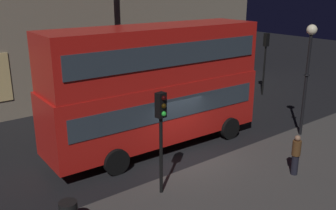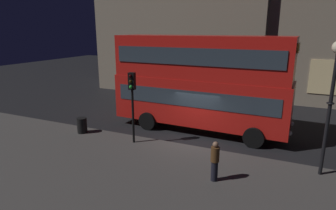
{
  "view_description": "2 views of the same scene",
  "coord_description": "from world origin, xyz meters",
  "px_view_note": "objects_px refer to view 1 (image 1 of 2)",
  "views": [
    {
      "loc": [
        -9.71,
        -11.34,
        7.11
      ],
      "look_at": [
        -0.3,
        0.84,
        2.25
      ],
      "focal_mm": 40.39,
      "sensor_mm": 36.0,
      "label": 1
    },
    {
      "loc": [
        4.75,
        -13.81,
        5.84
      ],
      "look_at": [
        -1.74,
        0.52,
        1.67
      ],
      "focal_mm": 30.6,
      "sensor_mm": 36.0,
      "label": 2
    }
  ],
  "objects_px": {
    "traffic_light_near_kerb": "(161,122)",
    "pedestrian": "(296,154)",
    "street_lamp": "(309,57)",
    "traffic_light_far_side": "(265,51)",
    "double_decker_bus": "(156,82)"
  },
  "relations": [
    {
      "from": "traffic_light_near_kerb",
      "to": "pedestrian",
      "type": "height_order",
      "value": "traffic_light_near_kerb"
    },
    {
      "from": "street_lamp",
      "to": "traffic_light_near_kerb",
      "type": "bearing_deg",
      "value": -178.61
    },
    {
      "from": "traffic_light_far_side",
      "to": "double_decker_bus",
      "type": "bearing_deg",
      "value": 15.03
    },
    {
      "from": "double_decker_bus",
      "to": "pedestrian",
      "type": "xyz_separation_m",
      "value": [
        2.52,
        -5.63,
        -2.11
      ]
    },
    {
      "from": "double_decker_bus",
      "to": "street_lamp",
      "type": "height_order",
      "value": "double_decker_bus"
    },
    {
      "from": "traffic_light_far_side",
      "to": "pedestrian",
      "type": "height_order",
      "value": "traffic_light_far_side"
    },
    {
      "from": "traffic_light_near_kerb",
      "to": "double_decker_bus",
      "type": "bearing_deg",
      "value": 50.28
    },
    {
      "from": "traffic_light_far_side",
      "to": "street_lamp",
      "type": "xyz_separation_m",
      "value": [
        -4.55,
        -6.02,
        0.96
      ]
    },
    {
      "from": "traffic_light_far_side",
      "to": "street_lamp",
      "type": "distance_m",
      "value": 7.61
    },
    {
      "from": "double_decker_bus",
      "to": "traffic_light_far_side",
      "type": "bearing_deg",
      "value": 15.4
    },
    {
      "from": "double_decker_bus",
      "to": "pedestrian",
      "type": "distance_m",
      "value": 6.52
    },
    {
      "from": "traffic_light_far_side",
      "to": "pedestrian",
      "type": "distance_m",
      "value": 11.95
    },
    {
      "from": "traffic_light_far_side",
      "to": "pedestrian",
      "type": "bearing_deg",
      "value": 46.07
    },
    {
      "from": "traffic_light_near_kerb",
      "to": "street_lamp",
      "type": "height_order",
      "value": "street_lamp"
    },
    {
      "from": "traffic_light_far_side",
      "to": "traffic_light_near_kerb",
      "type": "bearing_deg",
      "value": 26.5
    }
  ]
}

